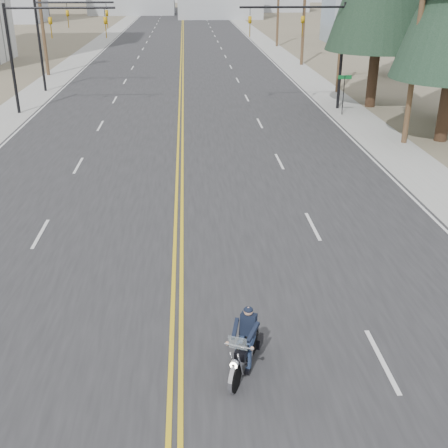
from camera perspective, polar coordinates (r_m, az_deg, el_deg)
name	(u,v)px	position (r m, az deg, el deg)	size (l,w,h in m)	color
road	(182,47)	(77.31, -4.26, 17.50)	(20.00, 200.00, 0.01)	#303033
sidewalk_left	(94,48)	(78.23, -13.10, 17.05)	(3.00, 200.00, 0.01)	#A5A5A0
sidewalk_right	(269,46)	(78.10, 4.62, 17.55)	(3.00, 200.00, 0.01)	#A5A5A0
traffic_mast_left	(40,37)	(40.13, -18.19, 17.60)	(7.10, 0.26, 7.00)	black
traffic_mast_right	(313,35)	(39.93, 9.07, 18.41)	(7.10, 0.26, 7.00)	black
traffic_mast_far	(60,28)	(47.98, -16.35, 18.60)	(6.10, 0.26, 7.00)	black
street_sign	(344,88)	(38.86, 12.09, 13.36)	(0.90, 0.06, 2.62)	black
utility_pole_b	(419,31)	(32.29, 19.17, 18.07)	(2.20, 0.30, 11.50)	brown
utility_pole_c	(343,16)	(46.52, 12.00, 19.93)	(2.20, 0.30, 11.00)	brown
utility_pole_d	(305,4)	(61.09, 8.19, 21.27)	(2.20, 0.30, 11.50)	brown
utility_pole_e	(278,0)	(77.83, 5.55, 21.73)	(2.20, 0.30, 11.00)	brown
utility_pole_left	(41,13)	(56.43, -18.10, 19.69)	(2.20, 0.30, 10.50)	brown
motorcyclist	(244,343)	(13.31, 2.09, -11.95)	(0.87, 2.04, 1.59)	black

